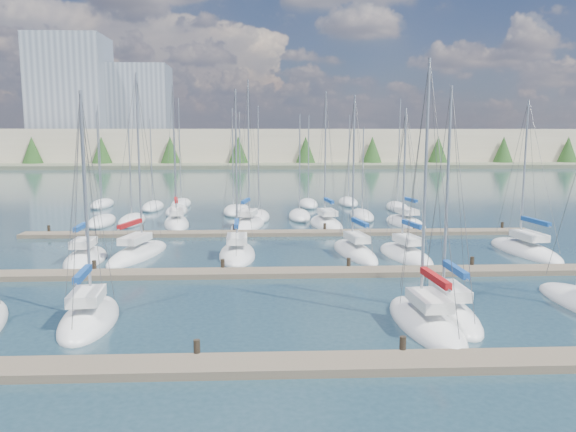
{
  "coord_description": "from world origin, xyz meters",
  "views": [
    {
      "loc": [
        -1.41,
        -17.82,
        8.67
      ],
      "look_at": [
        0.0,
        14.0,
        4.0
      ],
      "focal_mm": 35.0,
      "sensor_mm": 36.0,
      "label": 1
    }
  ],
  "objects_px": {
    "sailboat_i": "(138,254)",
    "sailboat_d": "(425,323)",
    "sailboat_h": "(85,259)",
    "sailboat_p": "(326,224)",
    "sailboat_n": "(177,223)",
    "sailboat_m": "(525,250)",
    "sailboat_c": "(89,319)",
    "sailboat_o": "(248,224)",
    "sailboat_j": "(237,254)",
    "sailboat_q": "(405,223)",
    "sailboat_k": "(355,252)",
    "sailboat_e": "(447,312)",
    "sailboat_l": "(405,255)"
  },
  "relations": [
    {
      "from": "sailboat_j",
      "to": "sailboat_k",
      "type": "height_order",
      "value": "sailboat_j"
    },
    {
      "from": "sailboat_l",
      "to": "sailboat_q",
      "type": "distance_m",
      "value": 14.86
    },
    {
      "from": "sailboat_j",
      "to": "sailboat_k",
      "type": "bearing_deg",
      "value": -0.09
    },
    {
      "from": "sailboat_j",
      "to": "sailboat_i",
      "type": "relative_size",
      "value": 0.92
    },
    {
      "from": "sailboat_d",
      "to": "sailboat_l",
      "type": "bearing_deg",
      "value": 75.16
    },
    {
      "from": "sailboat_o",
      "to": "sailboat_d",
      "type": "xyz_separation_m",
      "value": [
        8.8,
        -28.42,
        -0.0
      ]
    },
    {
      "from": "sailboat_k",
      "to": "sailboat_c",
      "type": "height_order",
      "value": "sailboat_k"
    },
    {
      "from": "sailboat_d",
      "to": "sailboat_m",
      "type": "xyz_separation_m",
      "value": [
        11.9,
        15.44,
        -0.01
      ]
    },
    {
      "from": "sailboat_k",
      "to": "sailboat_q",
      "type": "relative_size",
      "value": 1.11
    },
    {
      "from": "sailboat_n",
      "to": "sailboat_p",
      "type": "bearing_deg",
      "value": -14.31
    },
    {
      "from": "sailboat_c",
      "to": "sailboat_q",
      "type": "xyz_separation_m",
      "value": [
        21.81,
        27.44,
        -0.01
      ]
    },
    {
      "from": "sailboat_q",
      "to": "sailboat_m",
      "type": "bearing_deg",
      "value": -76.56
    },
    {
      "from": "sailboat_j",
      "to": "sailboat_d",
      "type": "relative_size",
      "value": 0.99
    },
    {
      "from": "sailboat_o",
      "to": "sailboat_d",
      "type": "height_order",
      "value": "sailboat_o"
    },
    {
      "from": "sailboat_d",
      "to": "sailboat_n",
      "type": "bearing_deg",
      "value": 113.96
    },
    {
      "from": "sailboat_q",
      "to": "sailboat_j",
      "type": "bearing_deg",
      "value": -148.25
    },
    {
      "from": "sailboat_i",
      "to": "sailboat_d",
      "type": "height_order",
      "value": "sailboat_i"
    },
    {
      "from": "sailboat_d",
      "to": "sailboat_o",
      "type": "bearing_deg",
      "value": 103.12
    },
    {
      "from": "sailboat_j",
      "to": "sailboat_p",
      "type": "height_order",
      "value": "sailboat_p"
    },
    {
      "from": "sailboat_i",
      "to": "sailboat_c",
      "type": "distance_m",
      "value": 14.27
    },
    {
      "from": "sailboat_o",
      "to": "sailboat_d",
      "type": "relative_size",
      "value": 1.14
    },
    {
      "from": "sailboat_o",
      "to": "sailboat_i",
      "type": "height_order",
      "value": "sailboat_o"
    },
    {
      "from": "sailboat_p",
      "to": "sailboat_q",
      "type": "xyz_separation_m",
      "value": [
        7.73,
        0.35,
        -0.01
      ]
    },
    {
      "from": "sailboat_h",
      "to": "sailboat_p",
      "type": "distance_m",
      "value": 23.14
    },
    {
      "from": "sailboat_m",
      "to": "sailboat_q",
      "type": "bearing_deg",
      "value": 106.0
    },
    {
      "from": "sailboat_h",
      "to": "sailboat_p",
      "type": "bearing_deg",
      "value": 35.84
    },
    {
      "from": "sailboat_e",
      "to": "sailboat_m",
      "type": "distance_m",
      "value": 17.48
    },
    {
      "from": "sailboat_l",
      "to": "sailboat_q",
      "type": "relative_size",
      "value": 1.03
    },
    {
      "from": "sailboat_k",
      "to": "sailboat_h",
      "type": "xyz_separation_m",
      "value": [
        -18.86,
        -1.32,
        -0.01
      ]
    },
    {
      "from": "sailboat_d",
      "to": "sailboat_m",
      "type": "bearing_deg",
      "value": 48.29
    },
    {
      "from": "sailboat_o",
      "to": "sailboat_q",
      "type": "bearing_deg",
      "value": 11.3
    },
    {
      "from": "sailboat_c",
      "to": "sailboat_m",
      "type": "xyz_separation_m",
      "value": [
        27.33,
        14.19,
        -0.01
      ]
    },
    {
      "from": "sailboat_j",
      "to": "sailboat_c",
      "type": "relative_size",
      "value": 1.1
    },
    {
      "from": "sailboat_o",
      "to": "sailboat_p",
      "type": "height_order",
      "value": "sailboat_o"
    },
    {
      "from": "sailboat_e",
      "to": "sailboat_k",
      "type": "relative_size",
      "value": 0.96
    },
    {
      "from": "sailboat_o",
      "to": "sailboat_j",
      "type": "xyz_separation_m",
      "value": [
        -0.41,
        -13.25,
        -0.01
      ]
    },
    {
      "from": "sailboat_o",
      "to": "sailboat_q",
      "type": "height_order",
      "value": "sailboat_o"
    },
    {
      "from": "sailboat_c",
      "to": "sailboat_l",
      "type": "height_order",
      "value": "sailboat_c"
    },
    {
      "from": "sailboat_d",
      "to": "sailboat_c",
      "type": "bearing_deg",
      "value": 171.27
    },
    {
      "from": "sailboat_o",
      "to": "sailboat_q",
      "type": "relative_size",
      "value": 1.33
    },
    {
      "from": "sailboat_e",
      "to": "sailboat_j",
      "type": "bearing_deg",
      "value": 126.65
    },
    {
      "from": "sailboat_k",
      "to": "sailboat_m",
      "type": "xyz_separation_m",
      "value": [
        12.61,
        0.05,
        -0.01
      ]
    },
    {
      "from": "sailboat_j",
      "to": "sailboat_m",
      "type": "bearing_deg",
      "value": -0.83
    },
    {
      "from": "sailboat_o",
      "to": "sailboat_m",
      "type": "height_order",
      "value": "sailboat_o"
    },
    {
      "from": "sailboat_j",
      "to": "sailboat_i",
      "type": "distance_m",
      "value": 7.09
    },
    {
      "from": "sailboat_m",
      "to": "sailboat_p",
      "type": "bearing_deg",
      "value": 129.15
    },
    {
      "from": "sailboat_h",
      "to": "sailboat_m",
      "type": "distance_m",
      "value": 31.5
    },
    {
      "from": "sailboat_n",
      "to": "sailboat_q",
      "type": "relative_size",
      "value": 1.28
    },
    {
      "from": "sailboat_c",
      "to": "sailboat_p",
      "type": "distance_m",
      "value": 30.53
    },
    {
      "from": "sailboat_l",
      "to": "sailboat_i",
      "type": "bearing_deg",
      "value": 165.47
    }
  ]
}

